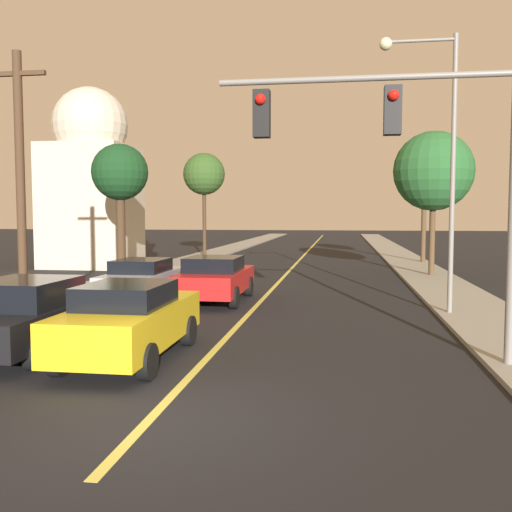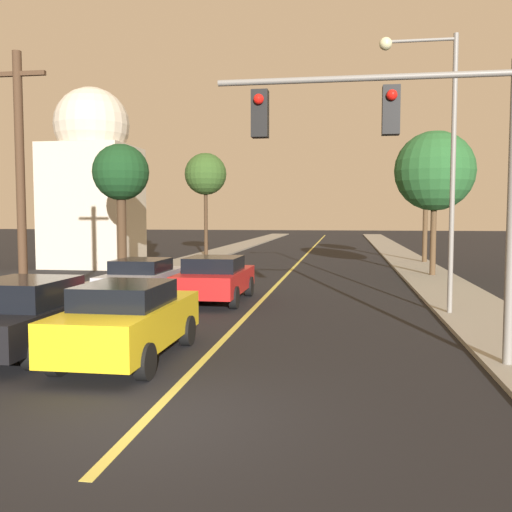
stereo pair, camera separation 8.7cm
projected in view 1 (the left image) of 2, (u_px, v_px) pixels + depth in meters
The scene contains 16 objects.
ground_plane at pixel (152, 418), 8.10m from camera, with size 200.00×200.00×0.00m, color black.
road_surface at pixel (307, 253), 43.61m from camera, with size 10.71×80.00×0.01m.
sidewalk_left at pixel (222, 251), 44.59m from camera, with size 2.50×80.00×0.12m.
sidewalk_right at pixel (395, 253), 42.62m from camera, with size 2.50×80.00×0.12m.
car_near_lane_front at pixel (130, 320), 11.30m from camera, with size 1.86×4.36×1.55m.
car_near_lane_second at pixel (215, 278), 18.91m from camera, with size 2.04×4.50×1.51m.
car_outer_lane_front at pixel (29, 314), 12.01m from camera, with size 2.06×4.59×1.55m.
car_outer_lane_second at pixel (143, 279), 18.88m from camera, with size 1.89×4.33×1.43m.
traffic_signal_mast at pixel (409, 147), 10.61m from camera, with size 5.57×0.42×5.57m.
streetlamp_right at pixel (436, 137), 15.92m from camera, with size 2.14×0.36×7.74m.
utility_pole_left at pixel (20, 179), 15.38m from camera, with size 1.60×0.24×7.12m.
tree_left_near at pixel (120, 175), 24.40m from camera, with size 2.41×2.41×5.80m.
tree_left_far at pixel (204, 175), 37.54m from camera, with size 2.75×2.75×6.84m.
tree_right_near at pixel (425, 176), 33.37m from camera, with size 2.50×2.50×6.36m.
tree_right_far at pixel (433, 171), 26.00m from camera, with size 3.63×3.63×6.58m.
domed_building_left at pixel (92, 179), 31.57m from camera, with size 4.52×4.52×9.87m.
Camera 1 is at (2.65, -7.61, 2.89)m, focal length 40.00 mm.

